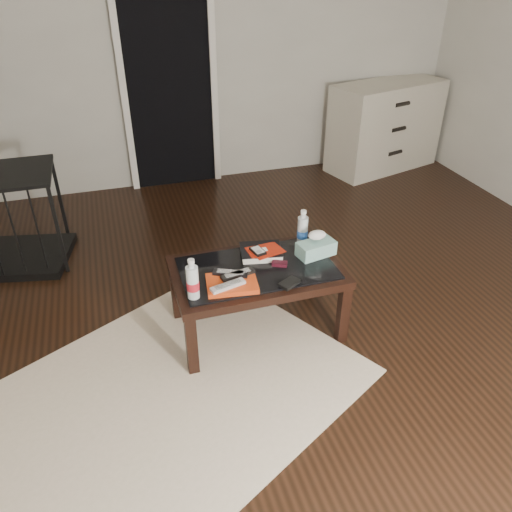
{
  "coord_description": "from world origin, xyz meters",
  "views": [
    {
      "loc": [
        -1.04,
        -2.33,
        2.08
      ],
      "look_at": [
        -0.32,
        0.01,
        0.55
      ],
      "focal_mm": 35.0,
      "sensor_mm": 36.0,
      "label": 1
    }
  ],
  "objects_px": {
    "textbook": "(261,252)",
    "tissue_box": "(316,249)",
    "dresser": "(385,126)",
    "water_bottle_left": "(192,279)",
    "coffee_table": "(257,276)",
    "water_bottle_right": "(303,228)",
    "pet_crate": "(2,235)"
  },
  "relations": [
    {
      "from": "dresser",
      "to": "water_bottle_left",
      "type": "bearing_deg",
      "value": -151.79
    },
    {
      "from": "textbook",
      "to": "water_bottle_right",
      "type": "relative_size",
      "value": 1.05
    },
    {
      "from": "textbook",
      "to": "tissue_box",
      "type": "bearing_deg",
      "value": -5.87
    },
    {
      "from": "pet_crate",
      "to": "textbook",
      "type": "xyz_separation_m",
      "value": [
        1.66,
        -1.2,
        0.25
      ]
    },
    {
      "from": "water_bottle_right",
      "to": "tissue_box",
      "type": "distance_m",
      "value": 0.17
    },
    {
      "from": "coffee_table",
      "to": "water_bottle_left",
      "type": "relative_size",
      "value": 4.2
    },
    {
      "from": "dresser",
      "to": "water_bottle_left",
      "type": "height_order",
      "value": "dresser"
    },
    {
      "from": "dresser",
      "to": "tissue_box",
      "type": "xyz_separation_m",
      "value": [
        -1.72,
        -2.18,
        0.06
      ]
    },
    {
      "from": "coffee_table",
      "to": "textbook",
      "type": "xyz_separation_m",
      "value": [
        0.06,
        0.12,
        0.09
      ]
    },
    {
      "from": "dresser",
      "to": "textbook",
      "type": "distance_m",
      "value": 2.92
    },
    {
      "from": "textbook",
      "to": "water_bottle_left",
      "type": "relative_size",
      "value": 1.05
    },
    {
      "from": "pet_crate",
      "to": "tissue_box",
      "type": "relative_size",
      "value": 4.37
    },
    {
      "from": "textbook",
      "to": "tissue_box",
      "type": "xyz_separation_m",
      "value": [
        0.32,
        -0.1,
        0.02
      ]
    },
    {
      "from": "dresser",
      "to": "water_bottle_left",
      "type": "xyz_separation_m",
      "value": [
        -2.52,
        -2.38,
        0.13
      ]
    },
    {
      "from": "coffee_table",
      "to": "water_bottle_left",
      "type": "bearing_deg",
      "value": -156.97
    },
    {
      "from": "water_bottle_left",
      "to": "tissue_box",
      "type": "bearing_deg",
      "value": 14.25
    },
    {
      "from": "dresser",
      "to": "textbook",
      "type": "xyz_separation_m",
      "value": [
        -2.04,
        -2.09,
        0.03
      ]
    },
    {
      "from": "coffee_table",
      "to": "water_bottle_right",
      "type": "xyz_separation_m",
      "value": [
        0.35,
        0.17,
        0.18
      ]
    },
    {
      "from": "textbook",
      "to": "water_bottle_left",
      "type": "distance_m",
      "value": 0.57
    },
    {
      "from": "textbook",
      "to": "water_bottle_left",
      "type": "xyz_separation_m",
      "value": [
        -0.48,
        -0.3,
        0.1
      ]
    },
    {
      "from": "pet_crate",
      "to": "coffee_table",
      "type": "bearing_deg",
      "value": -27.83
    },
    {
      "from": "water_bottle_left",
      "to": "water_bottle_right",
      "type": "xyz_separation_m",
      "value": [
        0.77,
        0.35,
        0.0
      ]
    },
    {
      "from": "dresser",
      "to": "textbook",
      "type": "relative_size",
      "value": 5.16
    },
    {
      "from": "coffee_table",
      "to": "tissue_box",
      "type": "height_order",
      "value": "tissue_box"
    },
    {
      "from": "pet_crate",
      "to": "tissue_box",
      "type": "distance_m",
      "value": 2.38
    },
    {
      "from": "pet_crate",
      "to": "water_bottle_left",
      "type": "distance_m",
      "value": 1.94
    },
    {
      "from": "dresser",
      "to": "textbook",
      "type": "height_order",
      "value": "dresser"
    },
    {
      "from": "dresser",
      "to": "tissue_box",
      "type": "relative_size",
      "value": 5.6
    },
    {
      "from": "water_bottle_left",
      "to": "pet_crate",
      "type": "bearing_deg",
      "value": 128.15
    },
    {
      "from": "water_bottle_right",
      "to": "dresser",
      "type": "bearing_deg",
      "value": 49.23
    },
    {
      "from": "water_bottle_left",
      "to": "tissue_box",
      "type": "height_order",
      "value": "water_bottle_left"
    },
    {
      "from": "dresser",
      "to": "water_bottle_left",
      "type": "relative_size",
      "value": 5.42
    }
  ]
}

